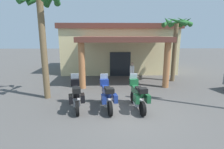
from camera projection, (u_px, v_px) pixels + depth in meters
ground_plane at (130, 113)px, 8.36m from camera, size 80.00×80.00×0.00m
motel_building at (118, 47)px, 18.17m from camera, size 10.97×10.48×4.53m
motorcycle_black at (76, 95)px, 8.63m from camera, size 0.93×2.19×1.61m
motorcycle_blue at (107, 96)px, 8.60m from camera, size 0.88×2.20×1.61m
motorcycle_green at (138, 96)px, 8.61m from camera, size 0.80×2.21×1.61m
pedestrian at (132, 72)px, 13.04m from camera, size 0.32×0.52×1.61m
palm_tree_near_portico at (176, 31)px, 13.30m from camera, size 2.11×2.24×5.02m
palm_tree_roadside at (41, 13)px, 9.34m from camera, size 2.43×2.45×6.30m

